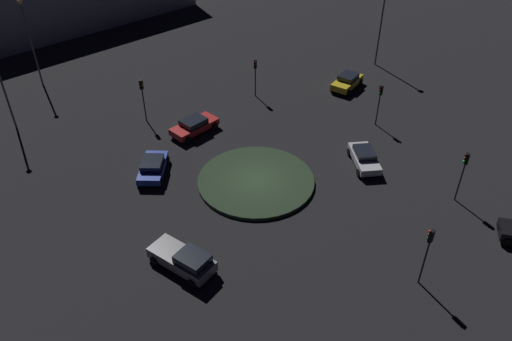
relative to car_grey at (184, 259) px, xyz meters
name	(u,v)px	position (x,y,z in m)	size (l,w,h in m)	color
ground_plane	(256,182)	(-0.32, -10.11, -0.81)	(114.85, 114.85, 0.00)	black
roundabout_island	(256,181)	(-0.32, -10.11, -0.66)	(9.19, 9.19, 0.29)	#263823
car_grey	(184,259)	(0.00, 0.00, 0.00)	(4.74, 2.68, 1.60)	slate
car_red	(194,125)	(7.79, -14.36, -0.06)	(3.22, 4.78, 1.41)	red
car_yellow	(347,81)	(-2.08, -28.60, -0.05)	(2.59, 4.30, 1.45)	gold
car_blue	(153,167)	(7.59, -7.58, -0.08)	(3.32, 4.46, 1.37)	#1E38A5
car_silver	(364,157)	(-7.35, -16.04, -0.09)	(3.61, 4.41, 1.35)	silver
traffic_light_east	(143,92)	(12.91, -14.21, 2.17)	(0.39, 0.35, 4.19)	#2D2D2D
traffic_light_southwest	(380,97)	(-6.65, -22.66, 2.04)	(0.37, 0.40, 3.98)	#2D2D2D
traffic_light_west	(428,246)	(-13.83, -5.20, 2.33)	(0.39, 0.36, 4.43)	#2D2D2D
traffic_light_west_near	(464,167)	(-14.78, -14.53, 2.21)	(0.39, 0.35, 4.24)	#2D2D2D
traffic_light_southeast	(255,70)	(5.77, -22.96, 2.00)	(0.37, 0.39, 3.93)	#2D2D2D
streetlamp_east_near	(29,35)	(27.12, -15.69, 4.66)	(0.46, 0.46, 8.99)	#4C4C51
streetlamp_south	(383,12)	(-3.32, -35.52, 5.19)	(0.57, 0.57, 8.92)	#4C4C51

